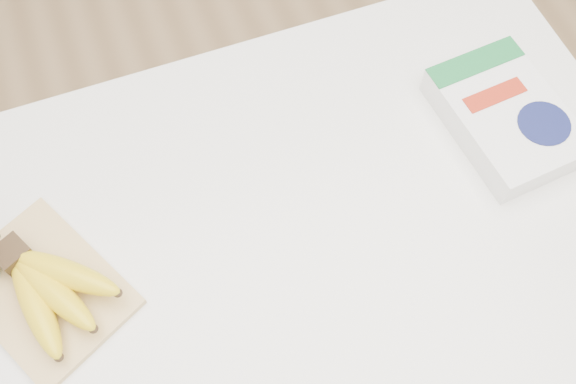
{
  "coord_description": "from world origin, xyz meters",
  "views": [
    {
      "loc": [
        -0.13,
        -0.36,
        1.91
      ],
      "look_at": [
        0.04,
        0.08,
        1.0
      ],
      "focal_mm": 40.0,
      "sensor_mm": 36.0,
      "label": 1
    }
  ],
  "objects_px": {
    "table": "(286,332)",
    "cereal_box": "(505,117)",
    "bananas": "(49,288)",
    "cutting_board": "(44,290)"
  },
  "relations": [
    {
      "from": "table",
      "to": "bananas",
      "type": "distance_m",
      "value": 0.63
    },
    {
      "from": "cutting_board",
      "to": "cereal_box",
      "type": "relative_size",
      "value": 0.94
    },
    {
      "from": "bananas",
      "to": "cutting_board",
      "type": "bearing_deg",
      "value": 137.45
    },
    {
      "from": "cutting_board",
      "to": "cereal_box",
      "type": "distance_m",
      "value": 0.81
    },
    {
      "from": "table",
      "to": "bananas",
      "type": "height_order",
      "value": "bananas"
    },
    {
      "from": "table",
      "to": "bananas",
      "type": "xyz_separation_m",
      "value": [
        -0.35,
        0.05,
        0.52
      ]
    },
    {
      "from": "cutting_board",
      "to": "bananas",
      "type": "xyz_separation_m",
      "value": [
        0.02,
        -0.01,
        0.03
      ]
    },
    {
      "from": "cutting_board",
      "to": "bananas",
      "type": "height_order",
      "value": "bananas"
    },
    {
      "from": "table",
      "to": "cereal_box",
      "type": "xyz_separation_m",
      "value": [
        0.44,
        0.09,
        0.51
      ]
    },
    {
      "from": "bananas",
      "to": "cereal_box",
      "type": "relative_size",
      "value": 0.8
    }
  ]
}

